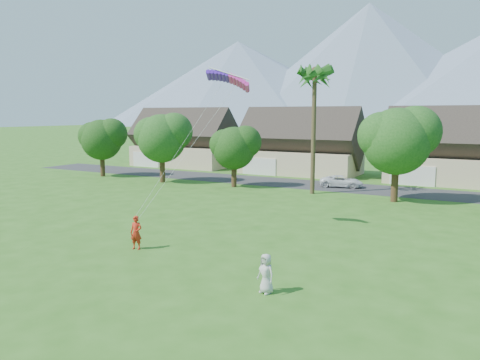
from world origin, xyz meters
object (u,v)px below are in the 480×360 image
Objects in this scene: parked_car at (341,181)px; kite_flyer at (136,233)px; parafoil_kite at (229,78)px.

kite_flyer is at bearing 162.67° from parked_car.
kite_flyer is 29.10m from parked_car.
parked_car is at bearing 69.59° from kite_flyer.
parafoil_kite is (-1.09, -22.23, 9.59)m from parked_car.
parafoil_kite is at bearing 166.87° from parked_car.
parafoil_kite reaches higher than parked_car.
kite_flyer is at bearing -127.91° from parafoil_kite.
parked_car is 1.44× the size of parafoil_kite.
parked_car is (3.55, 28.88, -0.36)m from kite_flyer.
kite_flyer is 0.63× the size of parafoil_kite.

